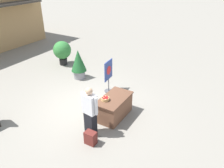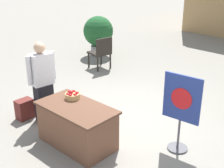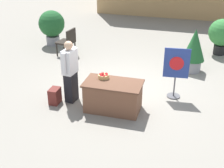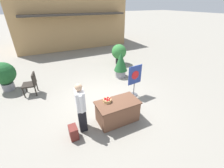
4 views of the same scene
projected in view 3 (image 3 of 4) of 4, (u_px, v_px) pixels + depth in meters
name	position (u px, v px, depth m)	size (l,w,h in m)	color
ground_plane	(127.00, 88.00, 9.00)	(120.00, 120.00, 0.00)	gray
display_table	(113.00, 96.00, 7.77)	(1.43, 0.79, 0.76)	brown
apple_basket	(104.00, 76.00, 7.79)	(0.27, 0.27, 0.16)	tan
person_visitor	(70.00, 71.00, 7.98)	(0.31, 0.61, 1.66)	black
backpack	(55.00, 96.00, 8.14)	(0.24, 0.34, 0.42)	maroon
poster_board	(176.00, 70.00, 8.19)	(0.67, 0.36, 1.40)	#4C4C51
patio_chair	(68.00, 40.00, 11.06)	(0.63, 0.63, 0.97)	#28231E
potted_plant_far_left	(194.00, 49.00, 9.73)	(0.71, 0.71, 1.39)	gray
potted_plant_near_right	(52.00, 25.00, 12.00)	(1.00, 1.00, 1.34)	gray
potted_plant_near_left	(222.00, 34.00, 11.06)	(0.95, 0.95, 1.29)	black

